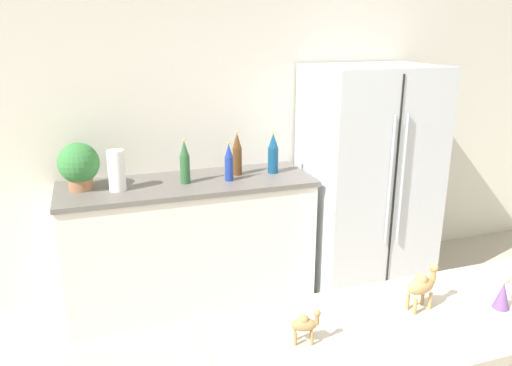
% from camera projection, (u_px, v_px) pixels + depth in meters
% --- Properties ---
extents(wall_back, '(8.00, 0.06, 2.55)m').
position_uv_depth(wall_back, '(245.00, 122.00, 3.89)').
color(wall_back, silver).
rests_on(wall_back, ground_plane).
extents(back_counter, '(1.78, 0.63, 0.94)m').
position_uv_depth(back_counter, '(190.00, 242.00, 3.66)').
color(back_counter, silver).
rests_on(back_counter, ground_plane).
extents(refrigerator, '(0.93, 0.76, 1.72)m').
position_uv_depth(refrigerator, '(367.00, 177.00, 3.90)').
color(refrigerator, silver).
rests_on(refrigerator, ground_plane).
extents(potted_plant, '(0.27, 0.27, 0.32)m').
position_uv_depth(potted_plant, '(79.00, 165.00, 3.30)').
color(potted_plant, '#9E6B47').
rests_on(potted_plant, back_counter).
extents(paper_towel_roll, '(0.11, 0.11, 0.27)m').
position_uv_depth(paper_towel_roll, '(117.00, 170.00, 3.30)').
color(paper_towel_roll, white).
rests_on(paper_towel_roll, back_counter).
extents(back_bottle_0, '(0.06, 0.06, 0.28)m').
position_uv_depth(back_bottle_0, '(229.00, 163.00, 3.51)').
color(back_bottle_0, navy).
rests_on(back_bottle_0, back_counter).
extents(back_bottle_1, '(0.08, 0.08, 0.31)m').
position_uv_depth(back_bottle_1, '(273.00, 154.00, 3.70)').
color(back_bottle_1, navy).
rests_on(back_bottle_1, back_counter).
extents(back_bottle_2, '(0.07, 0.07, 0.32)m').
position_uv_depth(back_bottle_2, '(237.00, 154.00, 3.65)').
color(back_bottle_2, brown).
rests_on(back_bottle_2, back_counter).
extents(back_bottle_3, '(0.07, 0.07, 0.31)m').
position_uv_depth(back_bottle_3, '(185.00, 162.00, 3.45)').
color(back_bottle_3, '#2D6033').
rests_on(back_bottle_3, back_counter).
extents(camel_figurine, '(0.14, 0.08, 0.17)m').
position_uv_depth(camel_figurine, '(422.00, 284.00, 1.79)').
color(camel_figurine, tan).
rests_on(camel_figurine, bar_counter).
extents(camel_figurine_second, '(0.10, 0.07, 0.12)m').
position_uv_depth(camel_figurine_second, '(305.00, 324.00, 1.60)').
color(camel_figurine_second, '#A87F4C').
rests_on(camel_figurine_second, bar_counter).
extents(wise_man_figurine_crimson, '(0.06, 0.06, 0.14)m').
position_uv_depth(wise_man_figurine_crimson, '(503.00, 293.00, 1.81)').
color(wise_man_figurine_crimson, '#6B4784').
rests_on(wise_man_figurine_crimson, bar_counter).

